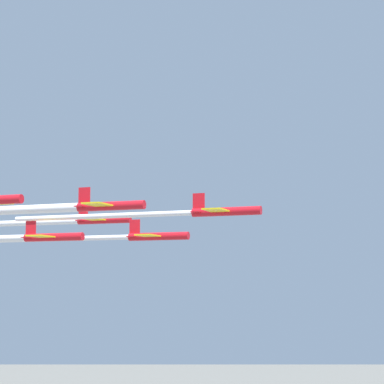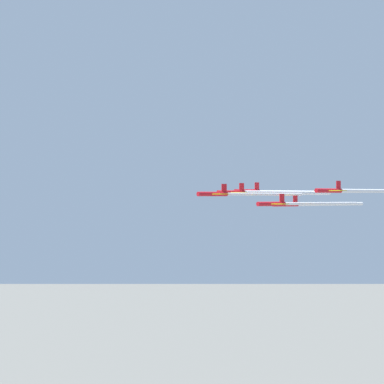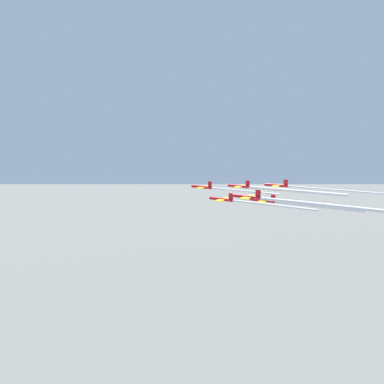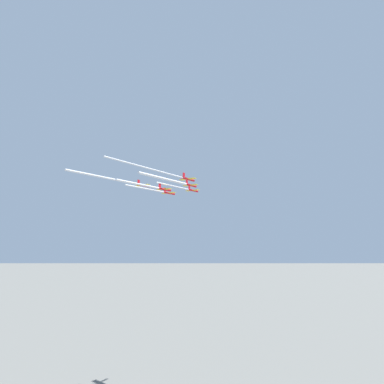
{
  "view_description": "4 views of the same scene",
  "coord_description": "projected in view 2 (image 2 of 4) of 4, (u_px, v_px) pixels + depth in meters",
  "views": [
    {
      "loc": [
        14.02,
        -144.35,
        106.32
      ],
      "look_at": [
        36.29,
        -37.42,
        119.85
      ],
      "focal_mm": 70.0,
      "sensor_mm": 36.0,
      "label": 1
    },
    {
      "loc": [
        249.85,
        28.81,
        116.47
      ],
      "look_at": [
        41.89,
        -41.11,
        117.93
      ],
      "focal_mm": 70.0,
      "sensor_mm": 36.0,
      "label": 2
    },
    {
      "loc": [
        46.34,
        106.12,
        138.41
      ],
      "look_at": [
        46.79,
        -31.7,
        115.45
      ],
      "focal_mm": 28.0,
      "sensor_mm": 36.0,
      "label": 3
    },
    {
      "loc": [
        -161.17,
        -41.91,
        85.3
      ],
      "look_at": [
        41.96,
        -34.0,
        116.26
      ],
      "focal_mm": 28.0,
      "sensor_mm": 36.0,
      "label": 4
    }
  ],
  "objects": [
    {
      "name": "jet_3",
      "position": [
        330.0,
        190.0,
        222.34
      ],
      "size": [
        10.34,
        10.14,
        3.67
      ],
      "rotation": [
        0.0,
        0.0,
        4.14
      ],
      "color": "red"
    },
    {
      "name": "smoke_trail_0",
      "position": [
        266.0,
        194.0,
        230.52
      ],
      "size": [
        27.46,
        18.09,
        0.82
      ],
      "rotation": [
        0.0,
        0.0,
        4.14
      ],
      "color": "white"
    },
    {
      "name": "smoke_trail_5",
      "position": [
        314.0,
        192.0,
        270.2
      ],
      "size": [
        46.17,
        30.08,
        0.72
      ],
      "rotation": [
        0.0,
        0.0,
        4.14
      ],
      "color": "white"
    },
    {
      "name": "smoke_trail_2",
      "position": [
        289.0,
        193.0,
        249.54
      ],
      "size": [
        34.92,
        23.16,
        1.37
      ],
      "rotation": [
        0.0,
        0.0,
        4.14
      ],
      "color": "white"
    },
    {
      "name": "jet_0",
      "position": [
        214.0,
        194.0,
        217.36
      ],
      "size": [
        10.34,
        10.14,
        3.67
      ],
      "rotation": [
        0.0,
        0.0,
        4.14
      ],
      "color": "red"
    },
    {
      "name": "jet_5",
      "position": [
        248.0,
        191.0,
        250.07
      ],
      "size": [
        10.34,
        10.14,
        3.67
      ],
      "rotation": [
        0.0,
        0.0,
        4.14
      ],
      "color": "red"
    },
    {
      "name": "jet_4",
      "position": [
        286.0,
        204.0,
        236.17
      ],
      "size": [
        10.34,
        10.14,
        3.67
      ],
      "rotation": [
        0.0,
        0.0,
        4.14
      ],
      "color": "red"
    },
    {
      "name": "smoke_trail_1",
      "position": [
        322.0,
        203.0,
        233.33
      ],
      "size": [
        28.4,
        18.71,
        0.85
      ],
      "rotation": [
        0.0,
        0.0,
        4.14
      ],
      "color": "white"
    },
    {
      "name": "jet_1",
      "position": [
        272.0,
        204.0,
        219.82
      ],
      "size": [
        10.34,
        10.14,
        3.67
      ],
      "rotation": [
        0.0,
        0.0,
        4.14
      ],
      "color": "red"
    },
    {
      "name": "jet_2",
      "position": [
        232.0,
        192.0,
        233.71
      ],
      "size": [
        10.34,
        10.14,
        3.67
      ],
      "rotation": [
        0.0,
        0.0,
        4.14
      ],
      "color": "red"
    },
    {
      "name": "smoke_trail_4",
      "position": [
        331.0,
        204.0,
        249.41
      ],
      "size": [
        27.81,
        18.45,
        1.11
      ],
      "rotation": [
        0.0,
        0.0,
        4.14
      ],
      "color": "white"
    }
  ]
}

